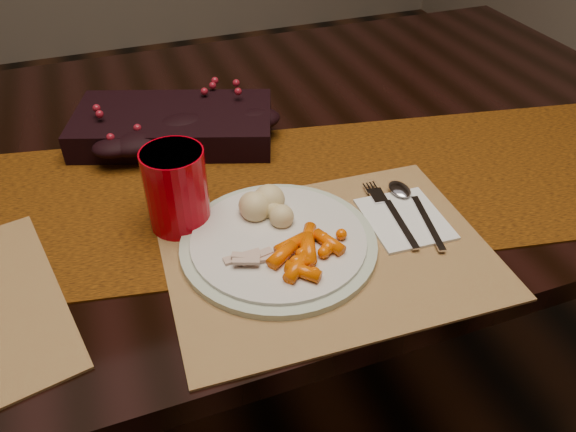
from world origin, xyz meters
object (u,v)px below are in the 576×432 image
object	(u,v)px
centerpiece	(173,121)
mashed_potatoes	(265,204)
dining_table	(249,287)
napkin	(405,219)
placemat_main	(328,253)
baby_carrots	(308,253)
dinner_plate	(279,242)
turkey_shreds	(249,257)
red_cup	(176,189)

from	to	relation	value
centerpiece	mashed_potatoes	xyz separation A→B (m)	(0.07, -0.30, 0.00)
dining_table	napkin	distance (m)	0.52
dining_table	placemat_main	size ratio (longest dim) A/B	3.99
baby_carrots	napkin	world-z (taller)	baby_carrots
dinner_plate	turkey_shreds	bearing A→B (deg)	-149.93
baby_carrots	napkin	distance (m)	0.18
baby_carrots	napkin	size ratio (longest dim) A/B	0.77
baby_carrots	red_cup	bearing A→B (deg)	132.58
napkin	baby_carrots	bearing A→B (deg)	-163.03
centerpiece	napkin	world-z (taller)	centerpiece
centerpiece	mashed_potatoes	size ratio (longest dim) A/B	4.17
placemat_main	napkin	world-z (taller)	napkin
placemat_main	turkey_shreds	world-z (taller)	turkey_shreds
centerpiece	placemat_main	distance (m)	0.42
mashed_potatoes	napkin	bearing A→B (deg)	-17.16
dining_table	napkin	bearing A→B (deg)	-61.27
mashed_potatoes	turkey_shreds	distance (m)	0.10
centerpiece	turkey_shreds	xyz separation A→B (m)	(0.02, -0.39, -0.01)
placemat_main	red_cup	size ratio (longest dim) A/B	3.64
dining_table	baby_carrots	xyz separation A→B (m)	(-0.01, -0.35, 0.40)
napkin	placemat_main	bearing A→B (deg)	-165.84
baby_carrots	napkin	bearing A→B (deg)	13.86
turkey_shreds	baby_carrots	bearing A→B (deg)	-15.82
turkey_shreds	napkin	world-z (taller)	turkey_shreds
dinner_plate	napkin	distance (m)	0.20
baby_carrots	placemat_main	bearing A→B (deg)	23.56
mashed_potatoes	dinner_plate	bearing A→B (deg)	-87.18
dinner_plate	turkey_shreds	world-z (taller)	turkey_shreds
napkin	dining_table	bearing A→B (deg)	121.84
mashed_potatoes	baby_carrots	bearing A→B (deg)	-76.09
centerpiece	red_cup	world-z (taller)	red_cup
centerpiece	dinner_plate	distance (m)	0.36
placemat_main	baby_carrots	bearing A→B (deg)	-153.82
centerpiece	placemat_main	bearing A→B (deg)	-70.50
turkey_shreds	napkin	distance (m)	0.25
dinner_plate	red_cup	xyz separation A→B (m)	(-0.12, 0.10, 0.05)
dining_table	red_cup	distance (m)	0.51
dinner_plate	baby_carrots	world-z (taller)	baby_carrots
baby_carrots	dining_table	bearing A→B (deg)	88.89
dinner_plate	napkin	xyz separation A→B (m)	(0.20, -0.01, -0.01)
baby_carrots	mashed_potatoes	xyz separation A→B (m)	(-0.03, 0.11, 0.01)
baby_carrots	turkey_shreds	size ratio (longest dim) A/B	1.65
dining_table	centerpiece	size ratio (longest dim) A/B	5.08
dinner_plate	centerpiece	bearing A→B (deg)	102.32
dining_table	placemat_main	world-z (taller)	placemat_main
red_cup	placemat_main	bearing A→B (deg)	-37.64
dining_table	baby_carrots	size ratio (longest dim) A/B	17.72
centerpiece	placemat_main	xyz separation A→B (m)	(0.14, -0.39, -0.04)
dining_table	baby_carrots	world-z (taller)	baby_carrots
dining_table	turkey_shreds	bearing A→B (deg)	-104.27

